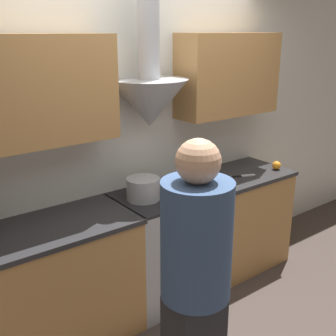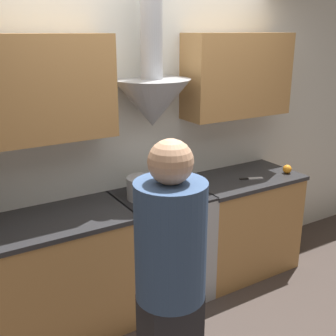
# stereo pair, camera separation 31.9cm
# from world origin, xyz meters

# --- Properties ---
(ground_plane) EXTENTS (12.00, 12.00, 0.00)m
(ground_plane) POSITION_xyz_m (0.00, 0.00, 0.00)
(ground_plane) COLOR #423833
(wall_back) EXTENTS (8.40, 0.60, 2.60)m
(wall_back) POSITION_xyz_m (-0.10, 0.62, 1.47)
(wall_back) COLOR silver
(wall_back) RESTS_ON ground_plane
(counter_left) EXTENTS (1.59, 0.62, 0.92)m
(counter_left) POSITION_xyz_m (-1.13, 0.36, 0.46)
(counter_left) COLOR #B27F47
(counter_left) RESTS_ON ground_plane
(counter_right) EXTENTS (1.02, 0.62, 0.92)m
(counter_right) POSITION_xyz_m (0.85, 0.36, 0.46)
(counter_right) COLOR #B27F47
(counter_right) RESTS_ON ground_plane
(stove_range) EXTENTS (0.70, 0.60, 0.92)m
(stove_range) POSITION_xyz_m (0.00, 0.36, 0.47)
(stove_range) COLOR #A8AAAF
(stove_range) RESTS_ON ground_plane
(stock_pot) EXTENTS (0.26, 0.26, 0.17)m
(stock_pot) POSITION_xyz_m (-0.16, 0.36, 1.01)
(stock_pot) COLOR #A8AAAF
(stock_pot) RESTS_ON stove_range
(mixing_bowl) EXTENTS (0.25, 0.25, 0.06)m
(mixing_bowl) POSITION_xyz_m (0.16, 0.34, 0.96)
(mixing_bowl) COLOR #A8AAAF
(mixing_bowl) RESTS_ON stove_range
(orange_fruit) EXTENTS (0.08, 0.08, 0.08)m
(orange_fruit) POSITION_xyz_m (1.25, 0.21, 0.96)
(orange_fruit) COLOR orange
(orange_fruit) RESTS_ON counter_right
(chefs_knife) EXTENTS (0.21, 0.11, 0.01)m
(chefs_knife) POSITION_xyz_m (0.86, 0.26, 0.93)
(chefs_knife) COLOR silver
(chefs_knife) RESTS_ON counter_right
(person_foreground_left) EXTENTS (0.35, 0.35, 1.71)m
(person_foreground_left) POSITION_xyz_m (-0.61, -0.78, 0.94)
(person_foreground_left) COLOR #28282D
(person_foreground_left) RESTS_ON ground_plane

